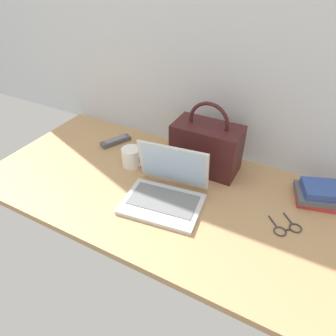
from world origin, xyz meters
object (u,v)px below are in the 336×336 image
Objects in this scene: handbag at (206,146)px; book_stack at (321,194)px; coffee_mug at (132,157)px; remote_control_near at (116,141)px; eyeglasses at (287,229)px; laptop at (166,190)px.

book_stack is (0.50, 0.01, -0.08)m from handbag.
remote_control_near is at bearing 146.27° from coffee_mug.
remote_control_near is at bearing 167.92° from eyeglasses.
eyeglasses is at bearing -27.34° from handbag.
book_stack reaches higher than eyeglasses.
handbag is (0.50, 0.02, 0.10)m from remote_control_near.
book_stack is at bearing 1.64° from remote_control_near.
laptop reaches higher than remote_control_near.
coffee_mug is 0.78× the size of remote_control_near.
remote_control_near is 1.19× the size of eyeglasses.
coffee_mug is 0.35m from handbag.
coffee_mug is 0.73m from eyeglasses.
coffee_mug is 0.92× the size of eyeglasses.
book_stack reaches higher than remote_control_near.
laptop is at bearing -172.41° from eyeglasses.
book_stack is at bearing 10.82° from coffee_mug.
coffee_mug is 0.56× the size of book_stack.
laptop is at bearing -27.71° from coffee_mug.
coffee_mug is at bearing 174.53° from eyeglasses.
coffee_mug is at bearing -154.63° from handbag.
handbag is at bearing 152.66° from eyeglasses.
laptop is 2.65× the size of coffee_mug.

